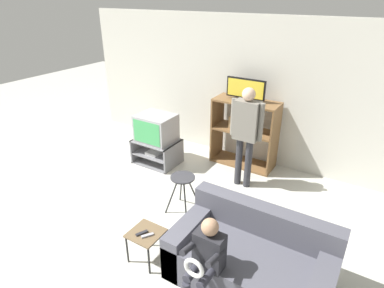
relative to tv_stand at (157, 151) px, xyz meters
name	(u,v)px	position (x,y,z in m)	size (l,w,h in m)	color
ground_plane	(81,277)	(0.92, -2.62, -0.22)	(18.00, 18.00, 0.00)	beige
wall_back	(231,88)	(0.92, 1.12, 1.08)	(6.40, 0.06, 2.60)	beige
tv_stand	(157,151)	(0.00, 0.00, 0.00)	(0.80, 0.60, 0.45)	slate
television_main	(156,128)	(0.00, 0.01, 0.47)	(0.65, 0.55, 0.49)	#9E9EA3
media_shelf	(244,133)	(1.38, 0.81, 0.40)	(1.15, 0.49, 1.23)	brown
television_flat	(246,90)	(1.35, 0.80, 1.18)	(0.69, 0.20, 0.38)	black
folding_stool	(183,183)	(1.23, -0.97, 0.25)	(0.39, 0.40, 0.58)	black
snack_table	(146,237)	(1.39, -2.00, 0.12)	(0.37, 0.37, 0.40)	brown
remote_control_black	(142,233)	(1.36, -2.04, 0.19)	(0.04, 0.14, 0.02)	#232328
remote_control_white	(147,235)	(1.44, -2.03, 0.19)	(0.04, 0.14, 0.02)	gray
couch	(251,261)	(2.55, -1.64, 0.06)	(1.70, 0.92, 0.80)	#4C4C56
person_standing_adult	(246,129)	(1.67, 0.13, 0.79)	(0.53, 0.20, 1.66)	#2D2D33
person_seated_child	(205,259)	(2.27, -2.16, 0.38)	(0.33, 0.43, 1.02)	#2D2D38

